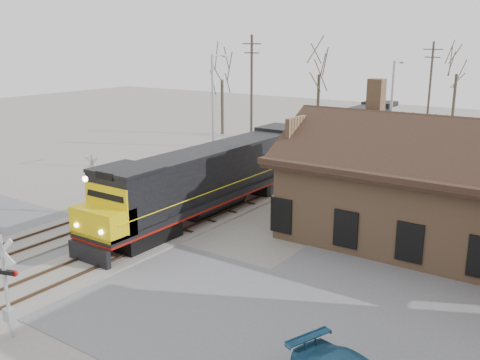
# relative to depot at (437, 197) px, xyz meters

# --- Properties ---
(ground) EXTENTS (140.00, 140.00, 0.00)m
(ground) POSITION_rel_depot_xyz_m (-11.99, -12.00, -2.41)
(ground) COLOR gray
(ground) RESTS_ON ground
(road) EXTENTS (60.00, 9.00, 0.03)m
(road) POSITION_rel_depot_xyz_m (-11.99, -12.00, -2.39)
(road) COLOR slate
(road) RESTS_ON ground
(track_main) EXTENTS (3.40, 90.00, 0.24)m
(track_main) POSITION_rel_depot_xyz_m (-11.99, 3.00, -2.34)
(track_main) COLOR gray
(track_main) RESTS_ON ground
(track_siding) EXTENTS (3.40, 90.00, 0.24)m
(track_siding) POSITION_rel_depot_xyz_m (-16.49, 3.00, -2.34)
(track_siding) COLOR gray
(track_siding) RESTS_ON ground
(depot) EXTENTS (15.20, 9.31, 7.90)m
(depot) POSITION_rel_depot_xyz_m (0.00, 0.00, 0.00)
(depot) COLOR #946D4C
(depot) RESTS_ON ground
(locomotive_lead) EXTENTS (2.77, 18.53, 4.11)m
(locomotive_lead) POSITION_rel_depot_xyz_m (-11.99, -3.04, -0.25)
(locomotive_lead) COLOR black
(locomotive_lead) RESTS_ON ground
(locomotive_trailing) EXTENTS (2.77, 18.53, 3.89)m
(locomotive_trailing) POSITION_rel_depot_xyz_m (-11.99, 15.77, -0.25)
(locomotive_trailing) COLOR black
(locomotive_trailing) RESTS_ON ground
(crossbuck_near) EXTENTS (1.03, 0.40, 3.73)m
(crossbuck_near) POSITION_rel_depot_xyz_m (-9.42, -17.28, -0.64)
(crossbuck_near) COLOR #A5A8AD
(crossbuck_near) RESTS_ON ground
(crossbuck_far) EXTENTS (1.00, 0.37, 3.58)m
(crossbuck_far) POSITION_rel_depot_xyz_m (-17.51, -6.63, -0.70)
(crossbuck_far) COLOR #A5A8AD
(crossbuck_far) RESTS_ON ground
(streetlight_a) EXTENTS (0.25, 2.04, 8.86)m
(streetlight_a) POSITION_rel_depot_xyz_m (-18.32, 5.94, 2.56)
(streetlight_a) COLOR #A5A8AD
(streetlight_a) RESTS_ON ground
(streetlight_b) EXTENTS (0.25, 2.04, 8.54)m
(streetlight_b) POSITION_rel_depot_xyz_m (-6.08, 10.31, 2.40)
(streetlight_b) COLOR #A5A8AD
(streetlight_b) RESTS_ON ground
(utility_pole_a) EXTENTS (2.00, 0.24, 10.36)m
(utility_pole_a) POSITION_rel_depot_xyz_m (-20.99, 15.15, 3.00)
(utility_pole_a) COLOR #382D23
(utility_pole_a) RESTS_ON ground
(utility_pole_b) EXTENTS (2.00, 0.24, 9.75)m
(utility_pole_b) POSITION_rel_depot_xyz_m (-9.50, 31.89, 2.69)
(utility_pole_b) COLOR #382D23
(utility_pole_b) RESTS_ON ground
(tree_a) EXTENTS (3.89, 3.89, 9.54)m
(tree_a) POSITION_rel_depot_xyz_m (-27.81, 19.82, 4.38)
(tree_a) COLOR #382D23
(tree_a) RESTS_ON ground
(tree_b) EXTENTS (4.35, 4.35, 10.66)m
(tree_b) POSITION_rel_depot_xyz_m (-18.24, 23.38, 5.19)
(tree_b) COLOR #382D23
(tree_b) RESTS_ON ground
(tree_c) EXTENTS (4.23, 4.23, 10.36)m
(tree_c) POSITION_rel_depot_xyz_m (-7.71, 35.22, 4.97)
(tree_c) COLOR #382D23
(tree_c) RESTS_ON ground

